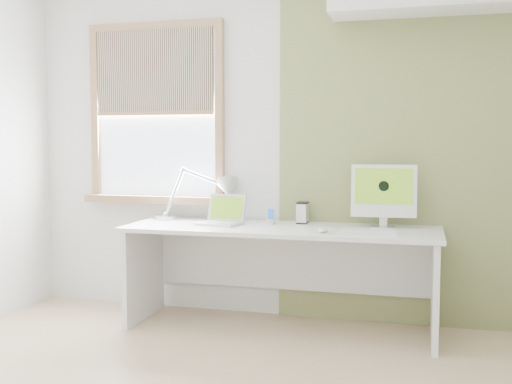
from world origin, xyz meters
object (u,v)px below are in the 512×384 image
(desk, at_px, (282,253))
(laptop, at_px, (223,217))
(external_drive, at_px, (303,213))
(desk_lamp, at_px, (216,192))
(imac, at_px, (384,192))

(desk, height_order, laptop, laptop)
(laptop, distance_m, external_drive, 0.59)
(desk_lamp, bearing_deg, laptop, -60.13)
(desk, bearing_deg, desk_lamp, 161.02)
(imac, bearing_deg, desk_lamp, 175.83)
(desk, bearing_deg, imac, 8.21)
(desk, xyz_separation_m, desk_lamp, (-0.56, 0.19, 0.41))
(desk, xyz_separation_m, imac, (0.70, 0.10, 0.44))
(desk_lamp, height_order, external_drive, desk_lamp)
(desk_lamp, distance_m, imac, 1.26)
(desk_lamp, xyz_separation_m, imac, (1.26, -0.09, 0.03))
(desk_lamp, xyz_separation_m, laptop, (0.12, -0.21, -0.16))
(external_drive, bearing_deg, desk, -122.66)
(external_drive, height_order, imac, imac)
(laptop, bearing_deg, external_drive, 19.02)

